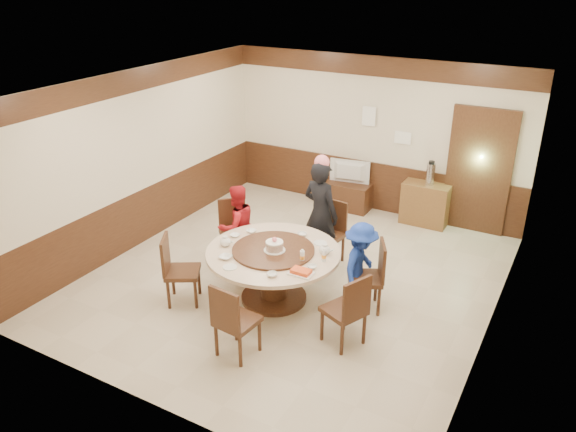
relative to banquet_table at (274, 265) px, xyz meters
The scene contains 31 objects.
room 0.85m from the banquet_table, 92.46° to the left, with size 6.00×6.04×2.84m.
banquet_table is the anchor object (origin of this frame).
chair_0 1.27m from the banquet_table, 19.41° to the left, with size 0.60×0.59×0.97m.
chair_1 1.35m from the banquet_table, 82.04° to the left, with size 0.49×0.50×0.97m.
chair_2 1.29m from the banquet_table, 148.21° to the left, with size 0.62×0.62×0.97m.
chair_3 1.26m from the banquet_table, 148.83° to the right, with size 0.61×0.60×0.97m.
chair_4 1.27m from the banquet_table, 79.80° to the right, with size 0.48×0.49×0.97m.
chair_5 1.33m from the banquet_table, 18.82° to the right, with size 0.59×0.58×0.97m.
person_standing 1.26m from the banquet_table, 85.50° to the left, with size 0.60×0.40×1.66m, color black.
person_red 1.15m from the banquet_table, 148.98° to the left, with size 0.62×0.49×1.29m, color #B1171E.
person_blue 1.16m from the banquet_table, 22.21° to the left, with size 0.78×0.45×1.21m, color #18349D.
birthday_cake 0.32m from the banquet_table, 39.28° to the right, with size 0.29×0.29×0.20m.
teapot_left 0.72m from the banquet_table, 163.65° to the right, with size 0.17×0.15×0.13m, color white.
teapot_right 0.73m from the banquet_table, 21.83° to the left, with size 0.17×0.15×0.13m, color white.
bowl_0 0.70m from the banquet_table, 148.91° to the left, with size 0.13×0.13×0.03m, color white.
bowl_1 0.70m from the banquet_table, 60.78° to the right, with size 0.13×0.13×0.04m, color white.
bowl_2 0.69m from the banquet_table, 131.67° to the right, with size 0.16×0.16×0.04m, color white.
bowl_3 0.72m from the banquet_table, 13.99° to the right, with size 0.12×0.12×0.04m, color white.
bowl_4 0.73m from the banquet_table, behind, with size 0.14×0.14×0.03m, color white.
bowl_5 0.65m from the banquet_table, 78.52° to the left, with size 0.13×0.13×0.04m, color white.
saucer_near 0.73m from the banquet_table, 111.04° to the right, with size 0.18×0.18×0.01m, color white.
saucer_far 0.71m from the banquet_table, 48.01° to the left, with size 0.18×0.18×0.01m, color white.
shrimp_platter 0.74m from the banquet_table, 30.63° to the right, with size 0.30×0.20×0.06m.
bottle_0 0.57m from the banquet_table, ahead, with size 0.06×0.06×0.16m, color white.
bottle_1 0.77m from the banquet_table, ahead, with size 0.06×0.06×0.16m, color white.
tv_stand 3.42m from the banquet_table, 96.46° to the left, with size 0.85×0.45×0.50m, color #402314.
television 3.41m from the banquet_table, 96.46° to the left, with size 0.75×0.10×0.43m, color gray.
side_cabinet 3.59m from the banquet_table, 72.51° to the left, with size 0.80×0.40×0.75m, color brown.
thermos 3.62m from the banquet_table, 71.98° to the left, with size 0.15×0.15×0.38m, color silver.
notice_left 3.79m from the banquet_table, 92.19° to the left, with size 0.25×0.00×0.35m, color white.
notice_right 3.74m from the banquet_table, 81.88° to the left, with size 0.30×0.00×0.22m, color white.
Camera 1 is at (3.41, -6.29, 4.24)m, focal length 35.00 mm.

